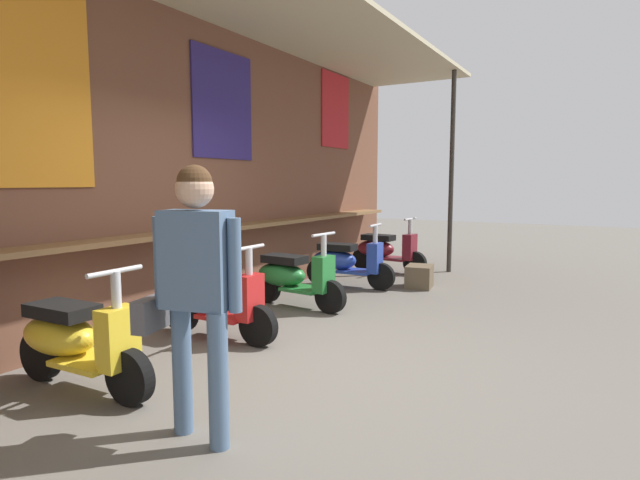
% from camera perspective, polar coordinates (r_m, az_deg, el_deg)
% --- Properties ---
extents(ground_plane, '(33.84, 33.84, 0.00)m').
position_cam_1_polar(ground_plane, '(4.76, -2.33, -12.83)').
color(ground_plane, '#605B54').
extents(market_stall_facade, '(12.09, 2.16, 3.57)m').
position_cam_1_polar(market_stall_facade, '(5.74, -19.00, 10.01)').
color(market_stall_facade, brown).
rests_on(market_stall_facade, ground_plane).
extents(scooter_yellow, '(0.46, 1.40, 0.97)m').
position_cam_1_polar(scooter_yellow, '(4.36, -25.64, -9.94)').
color(scooter_yellow, gold).
rests_on(scooter_yellow, ground_plane).
extents(scooter_red, '(0.46, 1.40, 0.97)m').
position_cam_1_polar(scooter_red, '(5.33, -11.96, -6.52)').
color(scooter_red, red).
rests_on(scooter_red, ground_plane).
extents(scooter_green, '(0.50, 1.40, 0.97)m').
position_cam_1_polar(scooter_green, '(6.48, -3.13, -4.07)').
color(scooter_green, '#237533').
rests_on(scooter_green, ground_plane).
extents(scooter_blue, '(0.49, 1.40, 0.97)m').
position_cam_1_polar(scooter_blue, '(7.72, 2.75, -2.38)').
color(scooter_blue, '#233D9E').
rests_on(scooter_blue, ground_plane).
extents(scooter_maroon, '(0.48, 1.40, 0.97)m').
position_cam_1_polar(scooter_maroon, '(9.08, 7.14, -1.09)').
color(scooter_maroon, maroon).
rests_on(scooter_maroon, ground_plane).
extents(shopper_with_handbag, '(0.38, 0.66, 1.67)m').
position_cam_1_polar(shopper_with_handbag, '(3.13, -13.76, -3.89)').
color(shopper_with_handbag, slate).
rests_on(shopper_with_handbag, ground_plane).
extents(merchandise_crate, '(0.51, 0.44, 0.34)m').
position_cam_1_polar(merchandise_crate, '(7.83, 10.98, -4.00)').
color(merchandise_crate, brown).
rests_on(merchandise_crate, ground_plane).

